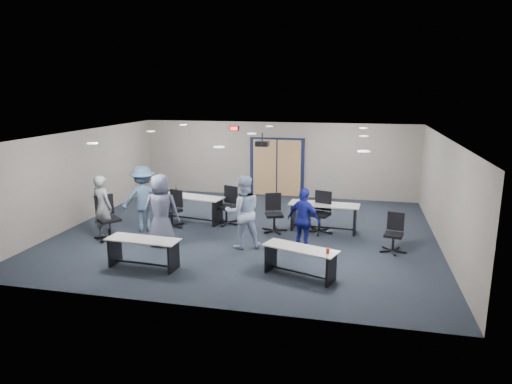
% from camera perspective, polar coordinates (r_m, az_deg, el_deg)
% --- Properties ---
extents(floor, '(10.00, 10.00, 0.00)m').
position_cam_1_polar(floor, '(12.68, -1.05, -5.01)').
color(floor, '#1C222C').
rests_on(floor, ground).
extents(back_wall, '(10.00, 0.04, 2.70)m').
position_cam_1_polar(back_wall, '(16.66, 2.66, 4.08)').
color(back_wall, gray).
rests_on(back_wall, floor).
extents(front_wall, '(10.00, 0.04, 2.70)m').
position_cam_1_polar(front_wall, '(8.18, -8.69, -5.38)').
color(front_wall, gray).
rests_on(front_wall, floor).
extents(left_wall, '(0.04, 9.00, 2.70)m').
position_cam_1_polar(left_wall, '(14.36, -20.84, 1.82)').
color(left_wall, gray).
rests_on(left_wall, floor).
extents(right_wall, '(0.04, 9.00, 2.70)m').
position_cam_1_polar(right_wall, '(12.16, 22.45, -0.18)').
color(right_wall, gray).
rests_on(right_wall, floor).
extents(ceiling, '(10.00, 9.00, 0.04)m').
position_cam_1_polar(ceiling, '(12.12, -1.10, 7.23)').
color(ceiling, white).
rests_on(ceiling, back_wall).
extents(double_door, '(2.00, 0.07, 2.20)m').
position_cam_1_polar(double_door, '(16.68, 2.62, 3.04)').
color(double_door, black).
rests_on(double_door, back_wall).
extents(exit_sign, '(0.32, 0.07, 0.18)m').
position_cam_1_polar(exit_sign, '(16.83, -2.76, 7.94)').
color(exit_sign, black).
rests_on(exit_sign, back_wall).
extents(ceiling_projector, '(0.35, 0.32, 0.37)m').
position_cam_1_polar(ceiling_projector, '(12.57, 0.79, 6.08)').
color(ceiling_projector, black).
rests_on(ceiling_projector, ceiling).
extents(ceiling_can_lights, '(6.24, 5.74, 0.02)m').
position_cam_1_polar(ceiling_can_lights, '(12.37, -0.82, 7.20)').
color(ceiling_can_lights, white).
rests_on(ceiling_can_lights, ceiling).
extents(table_front_left, '(1.67, 0.64, 0.66)m').
position_cam_1_polar(table_front_left, '(10.41, -13.91, -6.80)').
color(table_front_left, beige).
rests_on(table_front_left, floor).
extents(table_front_right, '(1.67, 1.01, 0.75)m').
position_cam_1_polar(table_front_right, '(9.69, 5.56, -8.06)').
color(table_front_right, beige).
rests_on(table_front_right, floor).
extents(table_back_left, '(1.99, 0.96, 1.06)m').
position_cam_1_polar(table_back_left, '(13.64, -8.05, -1.50)').
color(table_back_left, beige).
rests_on(table_back_left, floor).
extents(table_back_right, '(1.94, 0.74, 0.78)m').
position_cam_1_polar(table_back_right, '(12.77, 8.48, -2.54)').
color(table_back_right, beige).
rests_on(table_back_right, floor).
extents(chair_back_a, '(0.84, 0.84, 1.05)m').
position_cam_1_polar(chair_back_a, '(13.20, -10.52, -2.13)').
color(chair_back_a, black).
rests_on(chair_back_a, floor).
extents(chair_back_b, '(0.89, 0.89, 1.10)m').
position_cam_1_polar(chair_back_b, '(13.29, -3.73, -1.72)').
color(chair_back_b, black).
rests_on(chair_back_b, floor).
extents(chair_back_c, '(0.84, 0.84, 1.05)m').
position_cam_1_polar(chair_back_c, '(12.57, 2.29, -2.68)').
color(chair_back_c, black).
rests_on(chair_back_c, floor).
extents(chair_back_d, '(0.89, 0.89, 1.13)m').
position_cam_1_polar(chair_back_d, '(12.59, 7.95, -2.58)').
color(chair_back_d, black).
rests_on(chair_back_d, floor).
extents(chair_loose_left, '(1.02, 1.02, 1.15)m').
position_cam_1_polar(chair_loose_left, '(12.55, -17.94, -3.09)').
color(chair_loose_left, black).
rests_on(chair_loose_left, floor).
extents(chair_loose_right, '(0.71, 0.71, 0.95)m').
position_cam_1_polar(chair_loose_right, '(11.51, 16.84, -4.97)').
color(chair_loose_right, black).
rests_on(chair_loose_right, floor).
extents(person_gray, '(0.71, 0.57, 1.69)m').
position_cam_1_polar(person_gray, '(12.61, -18.67, -1.80)').
color(person_gray, gray).
rests_on(person_gray, floor).
extents(person_plaid, '(0.99, 0.74, 1.83)m').
position_cam_1_polar(person_plaid, '(11.63, -11.79, -2.23)').
color(person_plaid, '#50556D').
rests_on(person_plaid, floor).
extents(person_lightblue, '(1.09, 1.00, 1.83)m').
position_cam_1_polar(person_lightblue, '(11.24, -1.62, -2.50)').
color(person_lightblue, '#B0C4E9').
rests_on(person_lightblue, floor).
extents(person_navy, '(1.00, 0.77, 1.58)m').
position_cam_1_polar(person_navy, '(11.05, 6.02, -3.52)').
color(person_navy, navy).
rests_on(person_navy, floor).
extents(person_back, '(1.36, 1.20, 1.83)m').
position_cam_1_polar(person_back, '(12.94, -13.93, -0.81)').
color(person_back, '#425A77').
rests_on(person_back, floor).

